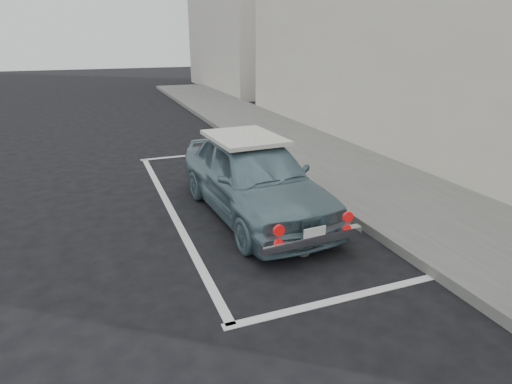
{
  "coord_description": "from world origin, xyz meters",
  "views": [
    {
      "loc": [
        -2.03,
        -4.15,
        2.93
      ],
      "look_at": [
        0.12,
        1.39,
        0.75
      ],
      "focal_mm": 30.0,
      "sensor_mm": 36.0,
      "label": 1
    }
  ],
  "objects": [
    {
      "name": "ground",
      "position": [
        0.0,
        0.0,
        0.0
      ],
      "size": [
        80.0,
        80.0,
        0.0
      ],
      "primitive_type": "plane",
      "color": "black",
      "rests_on": "ground"
    },
    {
      "name": "sidewalk",
      "position": [
        3.2,
        2.0,
        0.07
      ],
      "size": [
        2.8,
        40.0,
        0.15
      ],
      "primitive_type": "cube",
      "color": "#60605B",
      "rests_on": "ground"
    },
    {
      "name": "building_far",
      "position": [
        6.35,
        20.0,
        4.0
      ],
      "size": [
        3.5,
        10.0,
        8.0
      ],
      "primitive_type": "cube",
      "color": "beige",
      "rests_on": "ground"
    },
    {
      "name": "pline_front",
      "position": [
        0.5,
        6.5,
        0.0
      ],
      "size": [
        3.0,
        0.12,
        0.01
      ],
      "primitive_type": "cube",
      "color": "silver",
      "rests_on": "ground"
    },
    {
      "name": "pline_rear",
      "position": [
        0.5,
        -0.5,
        0.0
      ],
      "size": [
        3.0,
        0.12,
        0.01
      ],
      "primitive_type": "cube",
      "color": "silver",
      "rests_on": "ground"
    },
    {
      "name": "pline_side",
      "position": [
        -0.9,
        3.0,
        0.0
      ],
      "size": [
        0.12,
        7.0,
        0.01
      ],
      "primitive_type": "cube",
      "color": "silver",
      "rests_on": "ground"
    },
    {
      "name": "cat",
      "position": [
        0.51,
        0.62,
        0.11
      ],
      "size": [
        0.25,
        0.46,
        0.25
      ],
      "rotation": [
        0.0,
        0.0,
        0.17
      ],
      "color": "#6D6053",
      "rests_on": "ground"
    },
    {
      "name": "retro_coupe",
      "position": [
        0.43,
        2.29,
        0.68
      ],
      "size": [
        1.81,
        4.05,
        1.35
      ],
      "rotation": [
        0.0,
        0.0,
        0.05
      ],
      "color": "slate",
      "rests_on": "ground"
    },
    {
      "name": "shop_building",
      "position": [
        6.33,
        4.0,
        3.49
      ],
      "size": [
        3.5,
        18.0,
        7.0
      ],
      "color": "beige",
      "rests_on": "ground"
    }
  ]
}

